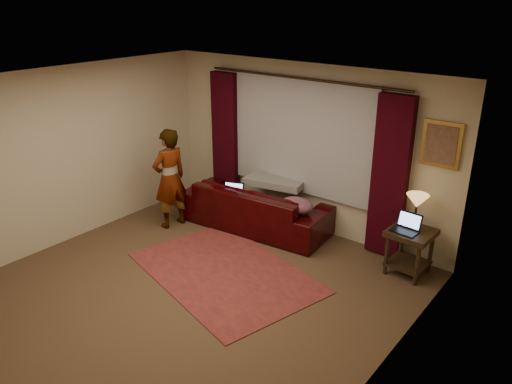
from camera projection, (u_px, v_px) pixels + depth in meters
floor at (192, 290)px, 6.39m from camera, size 5.00×5.00×0.01m
ceiling at (181, 86)px, 5.41m from camera, size 5.00×5.00×0.02m
wall_back at (303, 148)px, 7.72m from camera, size 5.00×0.02×2.60m
wall_left at (67, 156)px, 7.34m from camera, size 0.02×5.00×2.60m
wall_right at (383, 262)px, 4.47m from camera, size 0.02×5.00×2.60m
sheer_curtain at (301, 136)px, 7.60m from camera, size 2.50×0.05×1.80m
drape_left at (226, 140)px, 8.55m from camera, size 0.50×0.14×2.30m
drape_right at (390, 178)px, 6.83m from camera, size 0.50×0.14×2.30m
curtain_rod at (301, 78)px, 7.24m from camera, size 0.04×0.04×3.40m
picture_frame at (441, 144)px, 6.33m from camera, size 0.50×0.04×0.60m
sofa at (256, 199)px, 7.93m from camera, size 2.51×1.28×0.98m
throw_blanket at (274, 167)px, 7.85m from camera, size 1.00×0.56×0.11m
clothing_pile at (297, 206)px, 7.40m from camera, size 0.63×0.57×0.22m
laptop_sofa at (232, 192)px, 7.86m from camera, size 0.44×0.45×0.24m
area_rug at (225, 272)px, 6.78m from camera, size 2.89×2.28×0.01m
end_table at (409, 252)px, 6.66m from camera, size 0.58×0.58×0.64m
tiffany_lamp at (416, 211)px, 6.54m from camera, size 0.35×0.35×0.47m
laptop_table at (406, 224)px, 6.46m from camera, size 0.35×0.38×0.24m
person at (170, 179)px, 7.86m from camera, size 0.54×0.54×1.62m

